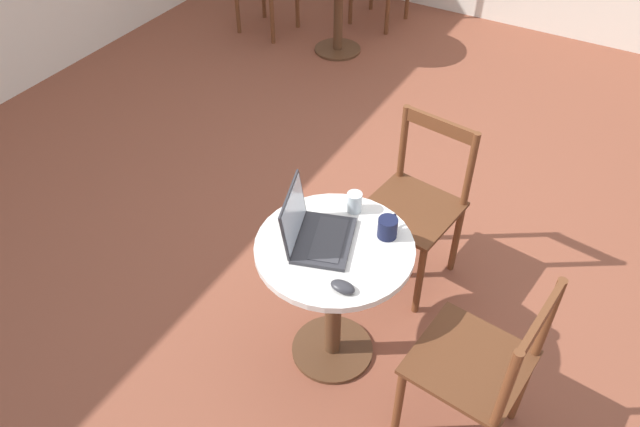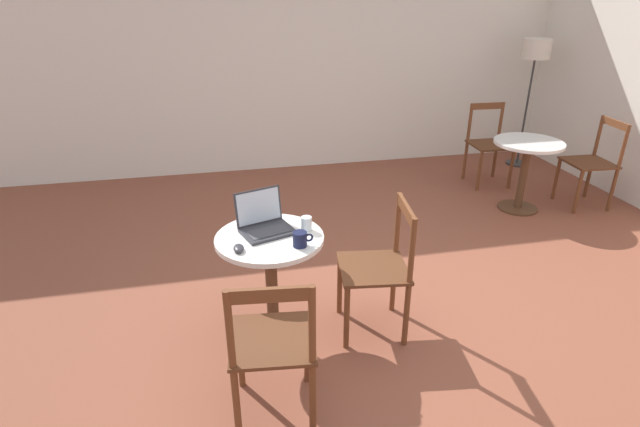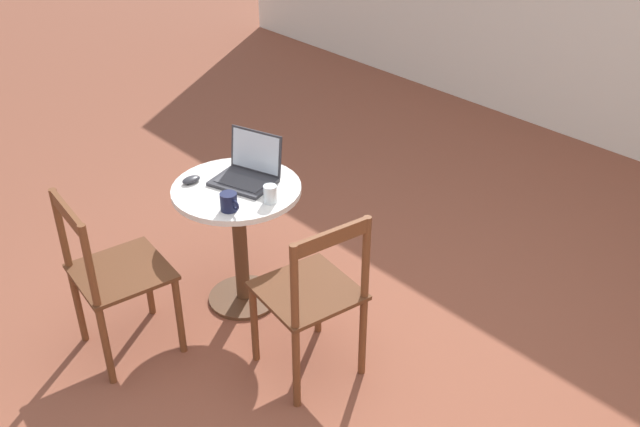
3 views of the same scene
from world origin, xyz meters
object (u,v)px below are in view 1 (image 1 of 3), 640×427
laptop (314,232)px  drinking_glass (353,202)px  cafe_table_near (334,276)px  mouse (343,287)px  chair_near_front (480,368)px  chair_near_right (416,205)px  mug (388,227)px

laptop → drinking_glass: (0.25, -0.05, -0.00)m
cafe_table_near → laptop: size_ratio=1.93×
laptop → mouse: size_ratio=3.69×
chair_near_front → mouse: chair_near_front is taller
chair_near_right → laptop: laptop is taller
mouse → mug: bearing=-2.8°
laptop → cafe_table_near: bearing=-79.4°
mouse → chair_near_front: bearing=-78.3°
mug → drinking_glass: bearing=69.9°
drinking_glass → laptop: bearing=169.2°
chair_near_right → drinking_glass: 0.55m
laptop → drinking_glass: laptop is taller
chair_near_right → mouse: 0.92m
laptop → mug: size_ratio=3.07×
chair_near_front → mug: 0.66m
mouse → drinking_glass: bearing=22.9°
chair_near_front → laptop: (0.06, 0.78, 0.31)m
cafe_table_near → mug: 0.32m
chair_near_front → laptop: laptop is taller
chair_near_front → laptop: 0.84m
drinking_glass → mug: bearing=-110.1°
chair_near_right → mug: chair_near_right is taller
chair_near_right → chair_near_front: same height
chair_near_right → cafe_table_near: bearing=172.3°
cafe_table_near → mug: mug is taller
mug → drinking_glass: same height
cafe_table_near → chair_near_right: bearing=-7.7°
cafe_table_near → mouse: (-0.19, -0.14, 0.20)m
mouse → drinking_glass: 0.46m
chair_near_right → mouse: (-0.87, -0.05, 0.27)m
chair_near_right → mug: (-0.52, -0.07, 0.30)m
mouse → chair_near_right: bearing=3.3°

